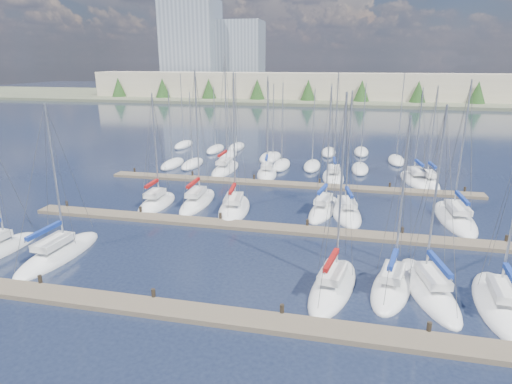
% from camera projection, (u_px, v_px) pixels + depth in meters
% --- Properties ---
extents(ground, '(400.00, 400.00, 0.00)m').
position_uv_depth(ground, '(310.00, 141.00, 78.85)').
color(ground, '#1E263C').
rests_on(ground, ground).
extents(dock_near, '(44.00, 1.93, 1.10)m').
position_uv_depth(dock_near, '(211.00, 315.00, 24.71)').
color(dock_near, '#6B5E4C').
rests_on(dock_near, ground).
extents(dock_mid, '(44.00, 1.93, 1.10)m').
position_uv_depth(dock_mid, '(261.00, 227.00, 37.77)').
color(dock_mid, '#6B5E4C').
rests_on(dock_mid, ground).
extents(dock_far, '(44.00, 1.93, 1.10)m').
position_uv_depth(dock_far, '(285.00, 184.00, 50.83)').
color(dock_far, '#6B5E4C').
rests_on(dock_far, ground).
extents(sailboat_f, '(4.14, 9.07, 12.55)m').
position_uv_depth(sailboat_f, '(428.00, 289.00, 27.49)').
color(sailboat_f, white).
rests_on(sailboat_f, ground).
extents(sailboat_k, '(3.66, 8.60, 12.76)m').
position_uv_depth(sailboat_k, '(324.00, 209.00, 42.22)').
color(sailboat_k, white).
rests_on(sailboat_k, ground).
extents(sailboat_r, '(2.83, 7.51, 12.25)m').
position_uv_depth(sailboat_r, '(428.00, 182.00, 51.49)').
color(sailboat_r, white).
rests_on(sailboat_r, ground).
extents(sailboat_n, '(2.79, 8.90, 15.80)m').
position_uv_depth(sailboat_n, '(225.00, 169.00, 57.87)').
color(sailboat_n, white).
rests_on(sailboat_n, ground).
extents(sailboat_e, '(3.91, 7.69, 11.91)m').
position_uv_depth(sailboat_e, '(392.00, 286.00, 27.80)').
color(sailboat_e, white).
rests_on(sailboat_e, ground).
extents(sailboat_b, '(3.16, 8.92, 12.14)m').
position_uv_depth(sailboat_b, '(59.00, 254.00, 32.46)').
color(sailboat_b, white).
rests_on(sailboat_b, ground).
extents(sailboat_h, '(2.79, 7.05, 12.00)m').
position_uv_depth(sailboat_h, '(157.00, 203.00, 44.00)').
color(sailboat_h, white).
rests_on(sailboat_h, ground).
extents(sailboat_q, '(4.03, 8.56, 11.97)m').
position_uv_depth(sailboat_q, '(415.00, 179.00, 52.77)').
color(sailboat_q, white).
rests_on(sailboat_q, ground).
extents(sailboat_m, '(3.49, 9.92, 13.42)m').
position_uv_depth(sailboat_m, '(455.00, 218.00, 39.90)').
color(sailboat_m, white).
rests_on(sailboat_m, ground).
extents(sailboat_i, '(2.61, 8.73, 14.17)m').
position_uv_depth(sailboat_i, '(198.00, 202.00, 44.43)').
color(sailboat_i, white).
rests_on(sailboat_i, ground).
extents(sailboat_p, '(3.31, 8.20, 13.61)m').
position_uv_depth(sailboat_p, '(333.00, 177.00, 53.89)').
color(sailboat_p, white).
rests_on(sailboat_p, ground).
extents(sailboat_l, '(4.03, 8.47, 12.39)m').
position_uv_depth(sailboat_l, '(346.00, 212.00, 41.36)').
color(sailboat_l, white).
rests_on(sailboat_l, ground).
extents(sailboat_j, '(3.91, 8.64, 13.97)m').
position_uv_depth(sailboat_j, '(234.00, 208.00, 42.48)').
color(sailboat_j, white).
rests_on(sailboat_j, ground).
extents(sailboat_a, '(2.68, 7.21, 10.46)m').
position_uv_depth(sailboat_a, '(0.00, 250.00, 33.14)').
color(sailboat_a, white).
rests_on(sailboat_a, ground).
extents(sailboat_d, '(3.94, 8.39, 13.26)m').
position_uv_depth(sailboat_d, '(333.00, 286.00, 27.81)').
color(sailboat_d, white).
rests_on(sailboat_d, ground).
extents(sailboat_o, '(3.49, 7.22, 13.18)m').
position_uv_depth(sailboat_o, '(267.00, 174.00, 55.38)').
color(sailboat_o, white).
rests_on(sailboat_o, ground).
extents(sailboat_g, '(3.51, 8.56, 13.94)m').
position_uv_depth(sailboat_g, '(501.00, 304.00, 25.80)').
color(sailboat_g, white).
rests_on(sailboat_g, ground).
extents(distant_boats, '(36.93, 20.75, 13.30)m').
position_uv_depth(distant_boats, '(271.00, 157.00, 64.52)').
color(distant_boats, '#9EA0A5').
rests_on(distant_boats, ground).
extents(shoreline, '(400.00, 60.00, 38.00)m').
position_uv_depth(shoreline, '(299.00, 79.00, 163.14)').
color(shoreline, '#666B51').
rests_on(shoreline, ground).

